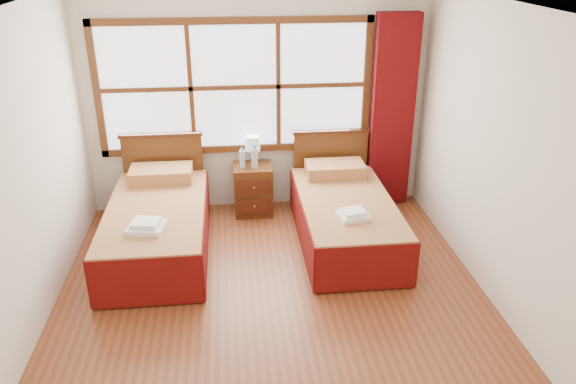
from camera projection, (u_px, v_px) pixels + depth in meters
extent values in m
plane|color=brown|center=(274.00, 309.00, 5.08)|extent=(4.50, 4.50, 0.00)
plane|color=white|center=(271.00, 9.00, 4.00)|extent=(4.50, 4.50, 0.00)
plane|color=silver|center=(257.00, 103.00, 6.58)|extent=(4.00, 0.00, 4.00)
plane|color=silver|center=(16.00, 187.00, 4.34)|extent=(0.00, 4.50, 4.50)
plane|color=silver|center=(509.00, 166.00, 4.74)|extent=(0.00, 4.50, 4.50)
cube|color=white|center=(235.00, 87.00, 6.44)|extent=(3.00, 0.02, 1.40)
cube|color=#532A12|center=(237.00, 148.00, 6.73)|extent=(3.16, 0.06, 0.08)
cube|color=#532A12|center=(232.00, 20.00, 6.12)|extent=(3.16, 0.06, 0.08)
cube|color=#532A12|center=(97.00, 91.00, 6.27)|extent=(0.08, 0.06, 1.56)
cube|color=#532A12|center=(366.00, 84.00, 6.58)|extent=(0.08, 0.06, 1.56)
cube|color=#532A12|center=(191.00, 89.00, 6.38)|extent=(0.05, 0.05, 1.40)
cube|color=#532A12|center=(278.00, 86.00, 6.47)|extent=(0.05, 0.05, 1.40)
cube|color=#532A12|center=(235.00, 87.00, 6.42)|extent=(3.00, 0.05, 0.05)
cube|color=#5E090B|center=(392.00, 113.00, 6.66)|extent=(0.50, 0.16, 2.30)
cube|color=#431D0E|center=(159.00, 240.00, 5.93)|extent=(0.89, 1.78, 0.29)
cube|color=maroon|center=(156.00, 218.00, 5.82)|extent=(1.00, 1.97, 0.24)
cube|color=#660E0A|center=(109.00, 233.00, 5.83)|extent=(0.03, 1.97, 0.49)
cube|color=#660E0A|center=(206.00, 228.00, 5.93)|extent=(0.03, 1.97, 0.49)
cube|color=#660E0A|center=(146.00, 282.00, 4.99)|extent=(1.00, 0.03, 0.49)
cube|color=maroon|center=(161.00, 174.00, 6.38)|extent=(0.70, 0.41, 0.15)
cube|color=#532A12|center=(165.00, 174.00, 6.70)|extent=(0.93, 0.06, 0.97)
cube|color=#431D0E|center=(161.00, 135.00, 6.50)|extent=(0.97, 0.08, 0.04)
cube|color=#431D0E|center=(345.00, 231.00, 6.13)|extent=(0.86, 1.73, 0.28)
cube|color=maroon|center=(346.00, 210.00, 6.02)|extent=(0.97, 1.91, 0.23)
cube|color=#660E0A|center=(301.00, 224.00, 6.03)|extent=(0.03, 1.91, 0.48)
cube|color=#660E0A|center=(389.00, 219.00, 6.13)|extent=(0.03, 1.91, 0.48)
cube|color=#660E0A|center=(366.00, 268.00, 5.22)|extent=(0.97, 0.03, 0.48)
cube|color=maroon|center=(335.00, 169.00, 6.57)|extent=(0.68, 0.39, 0.15)
cube|color=#532A12|center=(330.00, 169.00, 6.91)|extent=(0.90, 0.06, 0.94)
cube|color=#431D0E|center=(331.00, 132.00, 6.71)|extent=(0.94, 0.08, 0.04)
cube|color=#532A12|center=(253.00, 189.00, 6.75)|extent=(0.45, 0.40, 0.60)
cube|color=#431D0E|center=(254.00, 206.00, 6.61)|extent=(0.40, 0.02, 0.18)
cube|color=#431D0E|center=(254.00, 187.00, 6.51)|extent=(0.40, 0.02, 0.18)
sphere|color=olive|center=(254.00, 206.00, 6.59)|extent=(0.03, 0.03, 0.03)
sphere|color=olive|center=(254.00, 188.00, 6.49)|extent=(0.03, 0.03, 0.03)
cube|color=white|center=(146.00, 227.00, 5.32)|extent=(0.38, 0.35, 0.05)
cube|color=white|center=(146.00, 223.00, 5.29)|extent=(0.28, 0.26, 0.05)
cube|color=white|center=(353.00, 216.00, 5.58)|extent=(0.33, 0.30, 0.05)
cube|color=white|center=(353.00, 212.00, 5.56)|extent=(0.25, 0.23, 0.04)
cylinder|color=gold|center=(253.00, 163.00, 6.70)|extent=(0.11, 0.11, 0.02)
cylinder|color=gold|center=(253.00, 156.00, 6.66)|extent=(0.02, 0.02, 0.15)
cylinder|color=silver|center=(253.00, 143.00, 6.60)|extent=(0.18, 0.18, 0.18)
cylinder|color=#A2C0D1|center=(242.00, 159.00, 6.54)|extent=(0.06, 0.06, 0.21)
cylinder|color=#1865B7|center=(242.00, 150.00, 6.49)|extent=(0.03, 0.03, 0.03)
cylinder|color=#A2C0D1|center=(255.00, 158.00, 6.52)|extent=(0.07, 0.07, 0.24)
cylinder|color=#1865B7|center=(254.00, 147.00, 6.47)|extent=(0.04, 0.04, 0.03)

